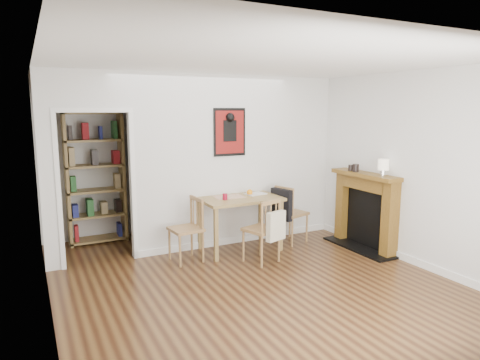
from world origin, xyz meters
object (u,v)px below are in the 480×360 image
chair_left (186,230)px  orange_fruit (250,192)px  notebook (255,194)px  dining_table (240,204)px  fireplace (366,208)px  ceramic_jar_a (356,168)px  bookshelf (95,178)px  ceramic_jar_b (351,168)px  chair_right (290,213)px  red_glass (225,197)px  mantel_lamp (383,166)px  chair_front (262,230)px

chair_left → orange_fruit: chair_left is taller
notebook → chair_left: bearing=-170.1°
dining_table → fireplace: 1.91m
fireplace → ceramic_jar_a: ceramic_jar_a is taller
bookshelf → ceramic_jar_b: size_ratio=22.42×
chair_right → ceramic_jar_b: 1.16m
red_glass → ceramic_jar_b: bearing=-13.7°
red_glass → mantel_lamp: size_ratio=0.38×
ceramic_jar_a → fireplace: bearing=-57.3°
chair_front → dining_table: bearing=93.2°
orange_fruit → ceramic_jar_b: size_ratio=0.96×
ceramic_jar_b → bookshelf: bearing=151.5°
chair_left → red_glass: (0.63, 0.06, 0.40)m
chair_right → ceramic_jar_a: bearing=-37.3°
bookshelf → fireplace: 4.20m
chair_left → ceramic_jar_b: ceramic_jar_b is taller
bookshelf → red_glass: 2.13m
chair_front → orange_fruit: bearing=75.9°
orange_fruit → chair_left: bearing=-170.2°
red_glass → ceramic_jar_a: 2.03m
bookshelf → orange_fruit: (2.05, -1.30, -0.18)m
notebook → orange_fruit: bearing=-169.7°
chair_right → chair_front: (-0.84, -0.57, -0.02)m
bookshelf → ceramic_jar_a: 4.02m
ceramic_jar_a → ceramic_jar_b: (-0.00, 0.11, -0.01)m
fireplace → orange_fruit: size_ratio=13.99×
bookshelf → red_glass: bearing=-42.1°
dining_table → red_glass: bearing=-169.6°
dining_table → red_glass: 0.30m
dining_table → ceramic_jar_a: bearing=-20.8°
dining_table → chair_left: 0.94m
notebook → chair_right: bearing=-13.8°
chair_left → mantel_lamp: size_ratio=3.73×
notebook → ceramic_jar_b: 1.51m
dining_table → chair_right: chair_right is taller
fireplace → ceramic_jar_a: bearing=122.7°
fireplace → red_glass: size_ratio=13.82×
dining_table → notebook: 0.35m
chair_left → mantel_lamp: bearing=-21.4°
fireplace → red_glass: (-2.01, 0.73, 0.23)m
ceramic_jar_a → orange_fruit: bearing=154.0°
chair_front → mantel_lamp: (1.66, -0.52, 0.85)m
chair_front → mantel_lamp: bearing=-17.3°
orange_fruit → dining_table: bearing=-159.4°
orange_fruit → mantel_lamp: 1.97m
chair_left → chair_front: 1.05m
notebook → bookshelf: bearing=149.4°
ceramic_jar_a → red_glass: bearing=163.2°
dining_table → chair_right: (0.88, -0.04, -0.23)m
mantel_lamp → red_glass: bearing=151.2°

